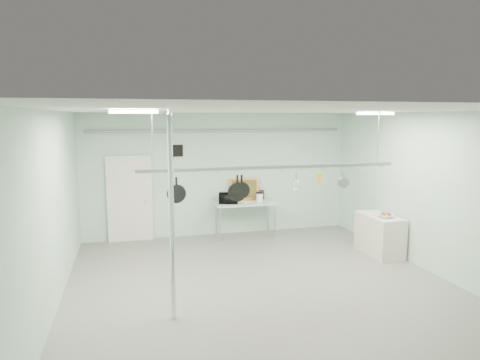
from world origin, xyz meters
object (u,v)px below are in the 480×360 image
object	(u,v)px
skillet_right	(242,186)
microwave	(229,198)
prep_table	(245,205)
fruit_bowl	(385,216)
side_cabinet	(379,235)
pot_rack	(273,166)
skillet_left	(176,189)
chrome_pole	(172,218)
coffee_canister	(260,198)
skillet_mid	(237,188)

from	to	relation	value
skillet_right	microwave	bearing A→B (deg)	80.12
prep_table	fruit_bowl	bearing A→B (deg)	-43.85
side_cabinet	skillet_right	world-z (taller)	skillet_right
pot_rack	fruit_bowl	size ratio (longest dim) A/B	14.12
skillet_left	skillet_right	size ratio (longest dim) A/B	1.06
fruit_bowl	skillet_left	bearing A→B (deg)	-169.39
microwave	pot_rack	bearing A→B (deg)	106.14
microwave	chrome_pole	bearing A→B (deg)	81.42
side_cabinet	skillet_left	size ratio (longest dim) A/B	2.81
chrome_pole	coffee_canister	xyz separation A→B (m)	(2.67, 4.15, -0.58)
coffee_canister	fruit_bowl	distance (m)	3.21
prep_table	skillet_mid	distance (m)	3.61
coffee_canister	skillet_left	distance (m)	4.19
skillet_left	coffee_canister	bearing A→B (deg)	50.19
skillet_mid	skillet_right	world-z (taller)	same
microwave	skillet_left	xyz separation A→B (m)	(-1.67, -3.29, 0.83)
pot_rack	skillet_right	size ratio (longest dim) A/B	11.88
chrome_pole	skillet_right	world-z (taller)	chrome_pole
fruit_bowl	skillet_left	world-z (taller)	skillet_left
side_cabinet	skillet_mid	size ratio (longest dim) A/B	2.50
microwave	skillet_right	xyz separation A→B (m)	(-0.53, -3.29, 0.84)
fruit_bowl	skillet_right	bearing A→B (deg)	-166.05
skillet_mid	microwave	bearing A→B (deg)	77.16
pot_rack	microwave	xyz separation A→B (m)	(-0.05, 3.29, -1.19)
chrome_pole	pot_rack	bearing A→B (deg)	25.35
prep_table	pot_rack	bearing A→B (deg)	-96.91
side_cabinet	fruit_bowl	size ratio (longest dim) A/B	3.53
side_cabinet	skillet_right	xyz separation A→B (m)	(-3.53, -1.10, 1.43)
chrome_pole	skillet_left	xyz separation A→B (m)	(0.18, 0.90, 0.27)
chrome_pole	coffee_canister	distance (m)	4.97
skillet_left	skillet_mid	world-z (taller)	same
prep_table	side_cabinet	xyz separation A→B (m)	(2.55, -2.20, -0.38)
chrome_pole	pot_rack	size ratio (longest dim) A/B	0.67
side_cabinet	coffee_canister	world-z (taller)	coffee_canister
side_cabinet	pot_rack	bearing A→B (deg)	-159.55
chrome_pole	coffee_canister	size ratio (longest dim) A/B	14.22
pot_rack	skillet_right	xyz separation A→B (m)	(-0.58, 0.00, -0.35)
side_cabinet	skillet_right	distance (m)	3.96
microwave	side_cabinet	bearing A→B (deg)	159.17
prep_table	coffee_canister	bearing A→B (deg)	-6.93
chrome_pole	prep_table	bearing A→B (deg)	61.29
coffee_canister	prep_table	bearing A→B (deg)	173.07
microwave	skillet_mid	world-z (taller)	skillet_mid
prep_table	coffee_canister	distance (m)	0.42
fruit_bowl	side_cabinet	bearing A→B (deg)	84.56
pot_rack	skillet_mid	world-z (taller)	pot_rack
chrome_pole	fruit_bowl	world-z (taller)	chrome_pole
pot_rack	microwave	world-z (taller)	pot_rack
side_cabinet	pot_rack	distance (m)	3.62
chrome_pole	skillet_mid	world-z (taller)	chrome_pole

